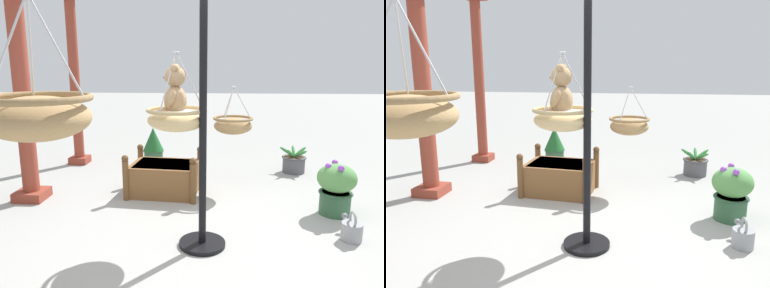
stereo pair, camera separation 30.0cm
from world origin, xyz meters
The scene contains 13 objects.
ground_plane centered at (0.00, 0.00, 0.00)m, with size 40.00×40.00×0.00m, color #9E9E99.
display_pole_central centered at (-0.15, -0.01, 0.79)m, with size 0.44×0.44×2.53m.
hanging_basket_with_teddy centered at (0.00, 0.24, 1.20)m, with size 0.57×0.57×0.72m.
teddy_bear centered at (0.00, 0.26, 1.41)m, with size 0.34×0.31×0.49m.
hanging_basket_left_high centered at (-1.51, 0.79, 1.42)m, with size 0.57×0.57×0.74m.
hanging_basket_right_low centered at (1.52, -0.35, 0.90)m, with size 0.54×0.54×0.64m.
greenhouse_pillar_right centered at (2.71, 2.27, 1.38)m, with size 0.32×0.32×2.86m.
greenhouse_pillar_far_back centered at (0.93, 2.22, 1.27)m, with size 0.39×0.39×2.64m.
wooden_planter_box centered at (1.28, 0.55, 0.23)m, with size 0.81×1.00×0.59m.
potted_plant_fern_front centered at (2.40, -1.38, 0.16)m, with size 0.46×0.46×0.42m.
potted_plant_flowering_red centered at (0.71, -1.50, 0.33)m, with size 0.43×0.43×0.63m.
potted_plant_small_succulent centered at (2.85, 0.98, 0.32)m, with size 0.36×0.36×0.62m.
watering_can centered at (0.06, -1.47, 0.10)m, with size 0.35×0.20×0.30m.
Camera 1 is at (-3.32, -0.14, 1.67)m, focal length 33.85 mm.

